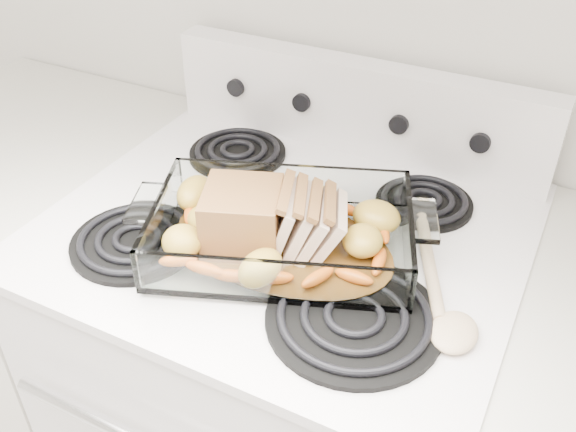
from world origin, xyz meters
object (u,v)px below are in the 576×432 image
at_px(electric_range, 287,396).
at_px(counter_left, 50,301).
at_px(baking_dish, 282,237).
at_px(pork_roast, 264,214).

bearing_deg(electric_range, counter_left, -179.90).
distance_m(electric_range, counter_left, 0.67).
bearing_deg(baking_dish, electric_range, 91.52).
bearing_deg(pork_roast, counter_left, 175.48).
distance_m(counter_left, baking_dish, 0.86).
bearing_deg(counter_left, pork_roast, -5.90).
xyz_separation_m(counter_left, baking_dish, (0.69, -0.07, 0.50)).
bearing_deg(counter_left, electric_range, 0.10).
height_order(electric_range, counter_left, electric_range).
relative_size(electric_range, baking_dish, 2.82).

